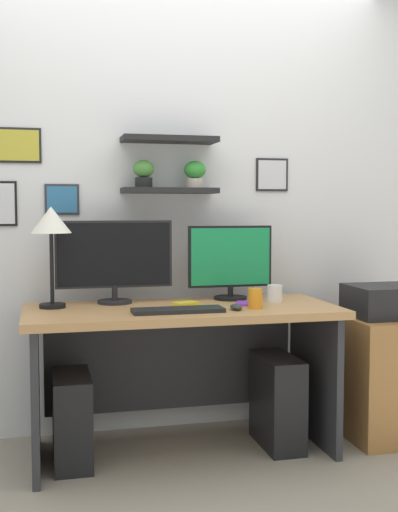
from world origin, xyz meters
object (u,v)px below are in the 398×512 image
at_px(computer_tower_left, 72,419).
at_px(cell_phone, 243,303).
at_px(desk, 180,346).
at_px(drawer_cabinet, 383,376).
at_px(monitor_left, 114,258).
at_px(keyboard, 178,310).
at_px(monitor_right, 230,261).
at_px(pen_cup, 255,298).
at_px(computer_mouse, 236,307).
at_px(scissors_tray, 186,304).
at_px(desk_lamp, 51,226).
at_px(coffee_mug, 275,293).
at_px(computer_tower_right, 277,401).
at_px(printer, 385,301).

bearing_deg(computer_tower_left, cell_phone, 1.55).
height_order(desk, drawer_cabinet, desk).
distance_m(monitor_left, keyboard, 0.51).
bearing_deg(monitor_right, drawer_cabinet, -16.53).
distance_m(pen_cup, drawer_cabinet, 0.91).
xyz_separation_m(keyboard, computer_mouse, (0.29, 0.00, 0.01)).
bearing_deg(cell_phone, monitor_right, 113.41).
height_order(drawer_cabinet, computer_tower_left, drawer_cabinet).
bearing_deg(keyboard, monitor_left, 124.90).
bearing_deg(computer_tower_left, scissors_tray, 1.61).
bearing_deg(cell_phone, drawer_cabinet, 17.88).
distance_m(desk_lamp, scissors_tray, 0.78).
bearing_deg(monitor_right, coffee_mug, -37.18).
bearing_deg(computer_tower_right, drawer_cabinet, 0.30).
distance_m(desk, monitor_right, 0.55).
bearing_deg(coffee_mug, computer_tower_left, -176.12).
distance_m(coffee_mug, printer, 0.61).
distance_m(computer_tower_left, computer_tower_right, 1.06).
bearing_deg(coffee_mug, monitor_right, 142.82).
height_order(cell_phone, pen_cup, pen_cup).
bearing_deg(keyboard, computer_tower_left, 163.50).
height_order(computer_mouse, desk_lamp, desk_lamp).
bearing_deg(pen_cup, computer_tower_right, 32.73).
relative_size(drawer_cabinet, computer_tower_left, 1.51).
height_order(monitor_right, scissors_tray, monitor_right).
distance_m(monitor_left, scissors_tray, 0.46).
height_order(pen_cup, scissors_tray, pen_cup).
height_order(computer_mouse, computer_tower_right, computer_mouse).
distance_m(keyboard, coffee_mug, 0.61).
bearing_deg(scissors_tray, coffee_mug, 6.51).
bearing_deg(drawer_cabinet, scissors_tray, 178.52).
height_order(computer_mouse, coffee_mug, coffee_mug).
relative_size(desk_lamp, coffee_mug, 5.63).
xyz_separation_m(computer_tower_left, computer_tower_right, (1.06, -0.02, 0.02)).
relative_size(drawer_cabinet, computer_tower_right, 1.39).
xyz_separation_m(desk, drawer_cabinet, (1.12, -0.08, -0.21)).
xyz_separation_m(computer_mouse, cell_phone, (0.09, 0.17, -0.01)).
relative_size(computer_mouse, computer_tower_right, 0.19).
xyz_separation_m(monitor_left, printer, (1.44, -0.24, -0.24)).
xyz_separation_m(desk, scissors_tray, (0.02, -0.05, 0.22)).
bearing_deg(computer_mouse, keyboard, -179.60).
bearing_deg(scissors_tray, drawer_cabinet, -1.48).
xyz_separation_m(desk, computer_tower_left, (-0.55, -0.06, -0.32)).
distance_m(desk_lamp, coffee_mug, 1.21).
distance_m(monitor_right, computer_tower_left, 1.16).
bearing_deg(coffee_mug, desk, -178.93).
distance_m(monitor_left, cell_phone, 0.71).
bearing_deg(cell_phone, computer_mouse, -97.25).
bearing_deg(monitor_right, keyboard, -134.62).
height_order(keyboard, computer_tower_right, keyboard).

